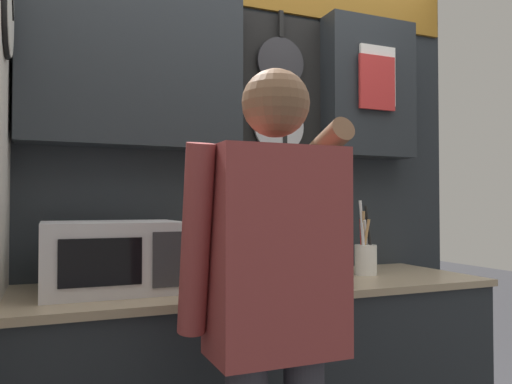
% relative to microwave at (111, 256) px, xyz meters
% --- Properties ---
extents(back_wall_unit, '(2.57, 0.23, 2.47)m').
position_rel_microwave_xyz_m(back_wall_unit, '(0.61, 0.30, 0.49)').
color(back_wall_unit, '#23282D').
rests_on(back_wall_unit, ground_plane).
extents(microwave, '(0.51, 0.39, 0.27)m').
position_rel_microwave_xyz_m(microwave, '(0.00, 0.00, 0.00)').
color(microwave, silver).
rests_on(microwave, base_cabinet_counter).
extents(knife_block, '(0.11, 0.15, 0.28)m').
position_rel_microwave_xyz_m(knife_block, '(0.53, 0.00, -0.03)').
color(knife_block, brown).
rests_on(knife_block, base_cabinet_counter).
extents(utensil_crock, '(0.10, 0.10, 0.35)m').
position_rel_microwave_xyz_m(utensil_crock, '(1.17, 0.00, -0.05)').
color(utensil_crock, white).
rests_on(utensil_crock, base_cabinet_counter).
extents(person, '(0.54, 0.62, 1.62)m').
position_rel_microwave_xyz_m(person, '(0.38, -0.68, -0.07)').
color(person, '#383842').
rests_on(person, ground_plane).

